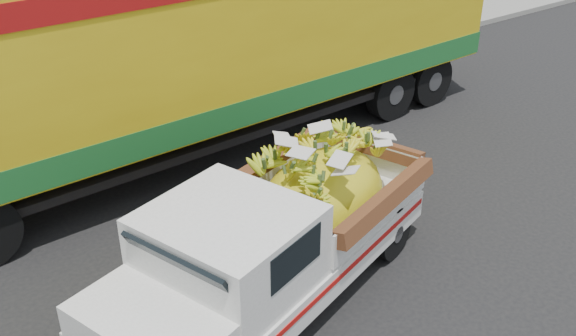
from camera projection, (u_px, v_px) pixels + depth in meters
ground at (370, 282)px, 8.52m from camera, size 100.00×100.00×0.00m
curb at (139, 109)px, 13.45m from camera, size 60.00×0.25×0.15m
sidewalk at (100, 81)px, 14.93m from camera, size 60.00×4.00×0.14m
pickup_truck at (289, 227)px, 8.04m from camera, size 5.15×3.11×1.70m
semi_trailer at (215, 38)px, 11.01m from camera, size 12.03×2.94×3.80m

